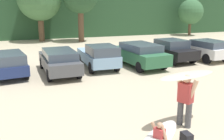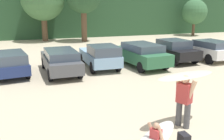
% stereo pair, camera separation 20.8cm
% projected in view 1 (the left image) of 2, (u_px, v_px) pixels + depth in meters
% --- Properties ---
extents(hillside_ridge, '(108.00, 12.00, 5.72)m').
position_uv_depth(hillside_ridge, '(46.00, 13.00, 35.61)').
color(hillside_ridge, '#284C2D').
rests_on(hillside_ridge, ground_plane).
extents(tree_right, '(3.23, 3.23, 4.70)m').
position_uv_depth(tree_right, '(191.00, 12.00, 33.72)').
color(tree_right, brown).
rests_on(tree_right, ground_plane).
extents(parked_car_navy, '(2.39, 4.55, 1.42)m').
position_uv_depth(parked_car_navy, '(8.00, 63.00, 14.62)').
color(parked_car_navy, navy).
rests_on(parked_car_navy, ground_plane).
extents(parked_car_dark_gray, '(1.98, 4.79, 1.45)m').
position_uv_depth(parked_car_dark_gray, '(59.00, 60.00, 15.10)').
color(parked_car_dark_gray, '#4C4F54').
rests_on(parked_car_dark_gray, ground_plane).
extents(parked_car_sky_blue, '(1.84, 4.24, 1.57)m').
position_uv_depth(parked_car_sky_blue, '(99.00, 56.00, 16.40)').
color(parked_car_sky_blue, '#84ADD1').
rests_on(parked_car_sky_blue, ground_plane).
extents(parked_car_forest_green, '(2.45, 4.87, 1.53)m').
position_uv_depth(parked_car_forest_green, '(139.00, 54.00, 16.98)').
color(parked_car_forest_green, '#2D6642').
rests_on(parked_car_forest_green, ground_plane).
extents(parked_car_black, '(2.31, 4.10, 1.57)m').
position_uv_depth(parked_car_black, '(171.00, 50.00, 18.55)').
color(parked_car_black, black).
rests_on(parked_car_black, ground_plane).
extents(parked_car_white, '(2.35, 4.52, 1.49)m').
position_uv_depth(parked_car_white, '(204.00, 49.00, 19.11)').
color(parked_car_white, white).
rests_on(parked_car_white, ground_plane).
extents(person_adult, '(0.48, 0.75, 1.79)m').
position_uv_depth(person_adult, '(185.00, 98.00, 8.44)').
color(person_adult, '#4C4C51').
rests_on(person_adult, ground_plane).
extents(person_child, '(0.31, 0.53, 1.08)m').
position_uv_depth(person_child, '(159.00, 139.00, 6.63)').
color(person_child, '#8C6B4C').
rests_on(person_child, ground_plane).
extents(surfboard_cream, '(2.41, 1.11, 0.11)m').
position_uv_depth(surfboard_cream, '(188.00, 75.00, 8.41)').
color(surfboard_cream, beige).
extents(surfboard_white, '(2.23, 2.08, 0.15)m').
position_uv_depth(surfboard_white, '(158.00, 138.00, 6.68)').
color(surfboard_white, white).
extents(backpack_dropped, '(0.24, 0.34, 0.45)m').
position_uv_depth(backpack_dropped, '(186.00, 140.00, 7.33)').
color(backpack_dropped, black).
rests_on(backpack_dropped, ground_plane).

